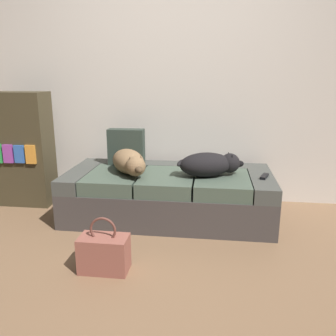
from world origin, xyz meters
TOP-DOWN VIEW (x-y plane):
  - ground_plane at (0.00, 0.00)m, footprint 10.00×10.00m
  - back_wall at (0.00, 1.71)m, footprint 6.40×0.10m
  - couch at (0.00, 1.13)m, footprint 1.81×0.84m
  - dog_tan at (-0.33, 1.04)m, footprint 0.44×0.56m
  - dog_dark at (0.36, 1.04)m, footprint 0.58×0.37m
  - tv_remote at (0.82, 1.05)m, footprint 0.09×0.16m
  - throw_pillow at (-0.43, 1.34)m, footprint 0.34×0.12m
  - handbag at (-0.30, 0.16)m, footprint 0.32×0.18m
  - bookshelf at (-1.47, 1.30)m, footprint 0.56×0.30m

SIDE VIEW (x-z plane):
  - ground_plane at x=0.00m, z-range 0.00..0.00m
  - handbag at x=-0.30m, z-range -0.06..0.31m
  - couch at x=0.00m, z-range 0.00..0.42m
  - tv_remote at x=0.82m, z-range 0.42..0.44m
  - dog_dark at x=0.36m, z-range 0.42..0.63m
  - dog_tan at x=-0.33m, z-range 0.42..0.63m
  - bookshelf at x=-1.47m, z-range 0.00..1.10m
  - throw_pillow at x=-0.43m, z-range 0.42..0.76m
  - back_wall at x=0.00m, z-range 0.00..2.80m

